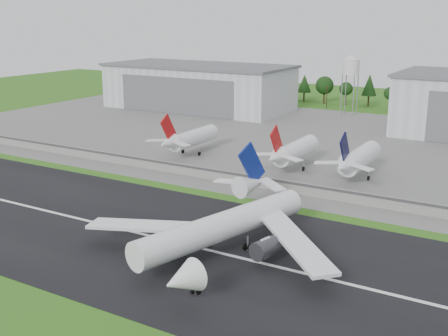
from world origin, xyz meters
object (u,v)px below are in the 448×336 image
Objects in this scene: parked_jet_red_a at (188,139)px; parked_jet_navy at (357,159)px; parked_jet_red_b at (292,152)px; main_airliner at (223,233)px.

parked_jet_red_a is 1.00× the size of parked_jet_navy.
parked_jet_navy is at bearing 0.04° from parked_jet_red_b.
parked_jet_red_b reaches higher than parked_jet_red_a.
main_airliner is at bearing -77.92° from parked_jet_red_b.
parked_jet_red_b is at bearing -62.89° from main_airliner.
parked_jet_navy reaches higher than parked_jet_red_a.
main_airliner is 1.87× the size of parked_jet_red_a.
parked_jet_navy is at bearing 0.03° from parked_jet_red_a.
parked_jet_navy is (20.87, 0.02, 0.12)m from parked_jet_red_b.
parked_jet_red_b is (39.26, 0.02, 0.13)m from parked_jet_red_a.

